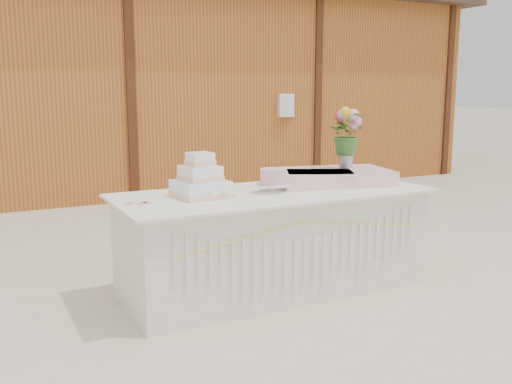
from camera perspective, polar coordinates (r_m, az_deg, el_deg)
ground at (r=4.50m, az=1.77°, el=-9.66°), size 80.00×80.00×0.00m
barn at (r=9.92m, az=-15.55°, el=10.63°), size 12.60×4.60×3.30m
cake_table at (r=4.38m, az=1.83°, el=-4.91°), size 2.40×1.00×0.77m
wedding_cake at (r=4.10m, az=-5.58°, el=1.03°), size 0.39×0.39×0.32m
pink_cake_stand at (r=4.25m, az=1.72°, el=1.28°), size 0.25×0.25×0.18m
satin_runner at (r=4.68m, az=7.49°, el=1.51°), size 1.04×0.74×0.12m
flower_vase at (r=4.77m, az=8.98°, el=3.32°), size 0.12×0.12×0.16m
bouquet at (r=4.75m, az=9.06°, el=6.36°), size 0.34×0.31×0.35m
loose_flowers at (r=4.05m, az=-12.29°, el=-0.71°), size 0.22×0.35×0.02m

